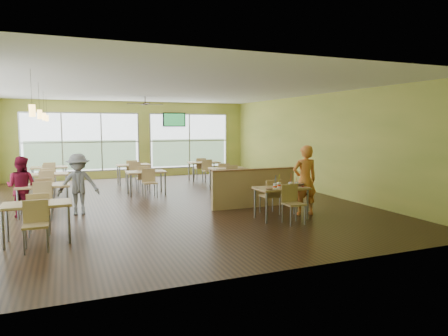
{
  "coord_description": "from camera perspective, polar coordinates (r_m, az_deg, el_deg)",
  "views": [
    {
      "loc": [
        -2.7,
        -11.07,
        2.17
      ],
      "look_at": [
        1.47,
        -0.72,
        1.0
      ],
      "focal_mm": 32.0,
      "sensor_mm": 36.0,
      "label": 1
    }
  ],
  "objects": [
    {
      "name": "cup_red_far",
      "position": [
        9.4,
        10.33,
        -2.37
      ],
      "size": [
        0.09,
        0.09,
        0.34
      ],
      "color": "white",
      "rests_on": "main_table"
    },
    {
      "name": "man_plaid",
      "position": [
        9.94,
        11.46,
        -1.73
      ],
      "size": [
        0.67,
        0.48,
        1.71
      ],
      "primitive_type": "imported",
      "rotation": [
        0.0,
        0.0,
        3.02
      ],
      "color": "#ED441A",
      "rests_on": "floor"
    },
    {
      "name": "half_wall_divider",
      "position": [
        10.74,
        4.29,
        -2.84
      ],
      "size": [
        2.4,
        0.14,
        1.04
      ],
      "color": "tan",
      "rests_on": "floor"
    },
    {
      "name": "dining_tables",
      "position": [
        12.98,
        -14.48,
        -1.01
      ],
      "size": [
        6.92,
        8.72,
        0.87
      ],
      "color": "tan",
      "rests_on": "floor"
    },
    {
      "name": "wrapper_left",
      "position": [
        9.05,
        6.47,
        -2.94
      ],
      "size": [
        0.19,
        0.17,
        0.04
      ],
      "primitive_type": "ellipsoid",
      "rotation": [
        0.0,
        0.0,
        0.11
      ],
      "color": "#986D49",
      "rests_on": "main_table"
    },
    {
      "name": "food_basket",
      "position": [
        9.7,
        10.62,
        -2.32
      ],
      "size": [
        0.26,
        0.26,
        0.06
      ],
      "color": "black",
      "rests_on": "main_table"
    },
    {
      "name": "cup_blue",
      "position": [
        9.07,
        7.33,
        -2.61
      ],
      "size": [
        0.1,
        0.1,
        0.35
      ],
      "color": "white",
      "rests_on": "main_table"
    },
    {
      "name": "patron_maroon",
      "position": [
        10.71,
        -26.97,
        -2.39
      ],
      "size": [
        0.87,
        0.78,
        1.46
      ],
      "primitive_type": "imported",
      "rotation": [
        0.0,
        0.0,
        2.75
      ],
      "color": "maroon",
      "rests_on": "floor"
    },
    {
      "name": "window_bays",
      "position": [
        14.16,
        -21.73,
        2.76
      ],
      "size": [
        9.24,
        10.24,
        2.38
      ],
      "color": "white",
      "rests_on": "room"
    },
    {
      "name": "wrapper_right",
      "position": [
        9.31,
        9.78,
        -2.75
      ],
      "size": [
        0.18,
        0.16,
        0.04
      ],
      "primitive_type": "ellipsoid",
      "rotation": [
        0.0,
        0.0,
        -0.22
      ],
      "color": "#986D49",
      "rests_on": "main_table"
    },
    {
      "name": "wrapper_mid",
      "position": [
        9.53,
        8.54,
        -2.48
      ],
      "size": [
        0.24,
        0.23,
        0.05
      ],
      "primitive_type": "ellipsoid",
      "rotation": [
        0.0,
        0.0,
        0.21
      ],
      "color": "#986D49",
      "rests_on": "main_table"
    },
    {
      "name": "cup_red_near",
      "position": [
        9.35,
        9.48,
        -2.38
      ],
      "size": [
        0.1,
        0.1,
        0.36
      ],
      "color": "white",
      "rests_on": "main_table"
    },
    {
      "name": "main_table",
      "position": [
        9.46,
        8.18,
        -3.43
      ],
      "size": [
        1.22,
        1.52,
        0.87
      ],
      "color": "tan",
      "rests_on": "floor"
    },
    {
      "name": "room",
      "position": [
        11.41,
        -8.23,
        3.07
      ],
      "size": [
        12.0,
        12.04,
        3.2
      ],
      "color": "black",
      "rests_on": "ground"
    },
    {
      "name": "ceiling_fan",
      "position": [
        14.34,
        -11.2,
        8.98
      ],
      "size": [
        1.25,
        1.25,
        0.29
      ],
      "color": "#2D2119",
      "rests_on": "ceiling"
    },
    {
      "name": "cup_yellow",
      "position": [
        9.29,
        7.83,
        -2.42
      ],
      "size": [
        0.1,
        0.1,
        0.34
      ],
      "color": "white",
      "rests_on": "main_table"
    },
    {
      "name": "pendant_lights",
      "position": [
        11.76,
        -24.56,
        6.84
      ],
      "size": [
        0.11,
        7.31,
        0.86
      ],
      "color": "#2D2119",
      "rests_on": "ceiling"
    },
    {
      "name": "patron_grey",
      "position": [
        10.43,
        -20.08,
        -2.18
      ],
      "size": [
        1.0,
        0.6,
        1.51
      ],
      "primitive_type": "imported",
      "rotation": [
        0.0,
        0.0,
        -0.04
      ],
      "color": "slate",
      "rests_on": "floor"
    },
    {
      "name": "tv_backwall",
      "position": [
        17.55,
        -7.13,
        6.86
      ],
      "size": [
        1.0,
        0.07,
        0.6
      ],
      "color": "black",
      "rests_on": "wall_back"
    },
    {
      "name": "ketchup_cup",
      "position": [
        9.55,
        11.19,
        -2.6
      ],
      "size": [
        0.06,
        0.06,
        0.02
      ],
      "primitive_type": "cylinder",
      "color": "maroon",
      "rests_on": "main_table"
    }
  ]
}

